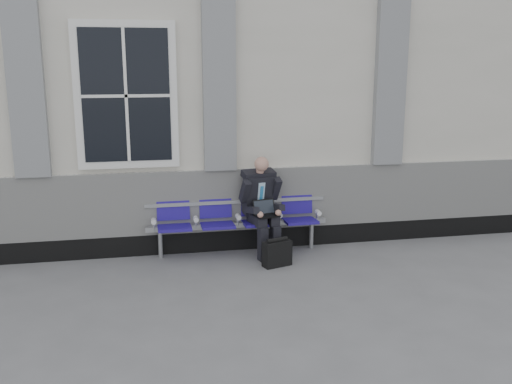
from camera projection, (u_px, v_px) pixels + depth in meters
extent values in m
plane|color=slate|center=(102.00, 298.00, 6.64)|extent=(70.00, 70.00, 0.00)
cube|color=silver|center=(108.00, 98.00, 9.52)|extent=(14.00, 4.00, 4.20)
cube|color=black|center=(108.00, 247.00, 8.01)|extent=(14.00, 0.10, 0.30)
cube|color=silver|center=(106.00, 206.00, 7.87)|extent=(14.00, 0.08, 0.90)
cube|color=gray|center=(26.00, 85.00, 7.31)|extent=(0.45, 0.14, 2.40)
cube|color=gray|center=(219.00, 84.00, 7.78)|extent=(0.45, 0.14, 2.40)
cube|color=gray|center=(390.00, 82.00, 8.26)|extent=(0.45, 0.14, 2.40)
cube|color=white|center=(126.00, 96.00, 7.60)|extent=(1.35, 0.10, 1.95)
cube|color=black|center=(126.00, 96.00, 7.55)|extent=(1.15, 0.02, 1.75)
cube|color=#9EA0A3|center=(238.00, 225.00, 8.14)|extent=(2.60, 0.07, 0.07)
cube|color=#9EA0A3|center=(236.00, 202.00, 8.18)|extent=(2.60, 0.05, 0.05)
cylinder|color=#9EA0A3|center=(160.00, 244.00, 7.98)|extent=(0.06, 0.06, 0.39)
cylinder|color=#9EA0A3|center=(311.00, 235.00, 8.40)|extent=(0.06, 0.06, 0.39)
cube|color=#1D0D85|center=(175.00, 228.00, 7.88)|extent=(0.46, 0.42, 0.07)
cube|color=#1D0D85|center=(173.00, 206.00, 8.02)|extent=(0.46, 0.10, 0.40)
cube|color=#1D0D85|center=(218.00, 225.00, 8.00)|extent=(0.46, 0.42, 0.07)
cube|color=#1D0D85|center=(215.00, 204.00, 8.14)|extent=(0.46, 0.10, 0.40)
cube|color=#1D0D85|center=(259.00, 223.00, 8.11)|extent=(0.46, 0.42, 0.07)
cube|color=#1D0D85|center=(257.00, 202.00, 8.25)|extent=(0.46, 0.10, 0.40)
cube|color=#1D0D85|center=(300.00, 221.00, 8.22)|extent=(0.46, 0.42, 0.07)
cube|color=#1D0D85|center=(297.00, 200.00, 8.37)|extent=(0.46, 0.10, 0.40)
cylinder|color=white|center=(154.00, 221.00, 7.83)|extent=(0.07, 0.12, 0.07)
cylinder|color=white|center=(196.00, 219.00, 7.94)|extent=(0.07, 0.12, 0.07)
cylinder|color=white|center=(238.00, 217.00, 8.06)|extent=(0.07, 0.12, 0.07)
cylinder|color=white|center=(279.00, 215.00, 8.17)|extent=(0.07, 0.12, 0.07)
cylinder|color=white|center=(318.00, 213.00, 8.28)|extent=(0.07, 0.12, 0.07)
cube|color=black|center=(264.00, 259.00, 7.84)|extent=(0.15, 0.27, 0.09)
cube|color=black|center=(277.00, 257.00, 7.92)|extent=(0.15, 0.27, 0.09)
cube|color=black|center=(263.00, 244.00, 7.85)|extent=(0.14, 0.15, 0.47)
cube|color=black|center=(276.00, 242.00, 7.92)|extent=(0.14, 0.15, 0.47)
cube|color=black|center=(257.00, 219.00, 7.97)|extent=(0.22, 0.45, 0.14)
cube|color=black|center=(269.00, 218.00, 8.05)|extent=(0.22, 0.45, 0.14)
cube|color=black|center=(258.00, 194.00, 8.11)|extent=(0.46, 0.40, 0.61)
cube|color=#BEE1FA|center=(261.00, 194.00, 8.00)|extent=(0.11, 0.11, 0.34)
cube|color=#2B85CA|center=(261.00, 196.00, 8.00)|extent=(0.06, 0.08, 0.29)
cube|color=black|center=(259.00, 174.00, 8.02)|extent=(0.50, 0.32, 0.14)
cylinder|color=tan|center=(260.00, 170.00, 7.96)|extent=(0.11, 0.11, 0.10)
sphere|color=tan|center=(262.00, 164.00, 7.89)|extent=(0.20, 0.20, 0.20)
cube|color=black|center=(245.00, 191.00, 7.92)|extent=(0.15, 0.29, 0.36)
cube|color=black|center=(275.00, 188.00, 8.10)|extent=(0.15, 0.29, 0.36)
cube|color=black|center=(253.00, 210.00, 7.83)|extent=(0.15, 0.31, 0.14)
cube|color=black|center=(278.00, 207.00, 7.98)|extent=(0.15, 0.31, 0.14)
sphere|color=tan|center=(260.00, 215.00, 7.74)|extent=(0.09, 0.09, 0.09)
sphere|color=tan|center=(278.00, 213.00, 7.84)|extent=(0.09, 0.09, 0.09)
cube|color=black|center=(267.00, 216.00, 7.87)|extent=(0.36, 0.28, 0.02)
cube|color=black|center=(264.00, 207.00, 7.95)|extent=(0.33, 0.15, 0.20)
cube|color=black|center=(264.00, 207.00, 7.94)|extent=(0.30, 0.12, 0.17)
cube|color=black|center=(277.00, 254.00, 7.66)|extent=(0.42, 0.27, 0.35)
cylinder|color=black|center=(277.00, 240.00, 7.62)|extent=(0.31, 0.15, 0.06)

